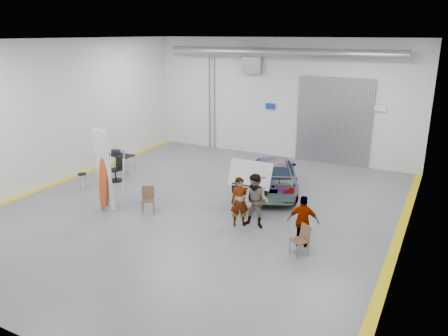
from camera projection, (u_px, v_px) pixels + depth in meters
The scene contains 13 objects.
ground at pixel (200, 207), 16.23m from camera, with size 16.00×16.00×0.00m, color #5A5C61.
room_shell at pixel (233, 91), 16.78m from camera, with size 14.02×16.18×6.01m.
sedan_car at pixel (273, 174), 17.83m from camera, with size 1.97×4.83×1.40m, color silver.
person_a at pixel (240, 202), 14.48m from camera, with size 0.61×0.40×1.69m, color #88694A.
person_b at pixel (256, 201), 14.31m from camera, with size 0.90×0.69×1.85m, color #55769C.
person_c at pixel (303, 221), 13.07m from camera, with size 0.94×0.39×1.62m, color #9D5434.
surfboard_display at pixel (104, 176), 15.58m from camera, with size 0.89×0.40×3.21m.
folding_chair_near at pixel (148, 205), 15.68m from camera, with size 0.61×0.67×0.94m.
folding_chair_far at pixel (299, 246), 12.68m from camera, with size 0.60×0.67×0.92m.
shop_stool at pixel (83, 182), 17.93m from camera, with size 0.36×0.36×0.71m.
work_table at pixel (119, 154), 20.21m from camera, with size 1.30×0.67×1.05m.
office_chair at pixel (116, 171), 19.02m from camera, with size 0.56×0.59×1.04m.
trunk_lid at pixel (251, 171), 15.78m from camera, with size 1.64×0.99×0.04m, color silver.
Camera 1 is at (7.82, -12.90, 6.23)m, focal length 35.00 mm.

